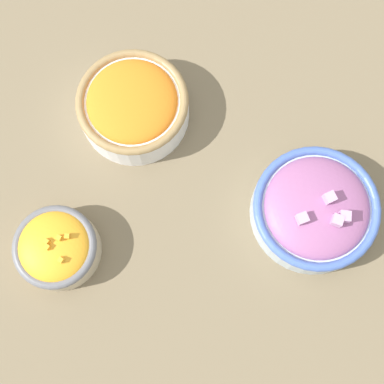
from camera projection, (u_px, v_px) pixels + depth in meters
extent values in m
plane|color=#75664C|center=(192.00, 197.00, 0.74)|extent=(3.00, 3.00, 0.00)
cylinder|color=white|center=(134.00, 108.00, 0.75)|extent=(0.15, 0.15, 0.05)
torus|color=#997A4C|center=(132.00, 101.00, 0.72)|extent=(0.15, 0.15, 0.01)
ellipsoid|color=orange|center=(132.00, 101.00, 0.72)|extent=(0.12, 0.12, 0.03)
cylinder|color=#B2C1CC|center=(313.00, 211.00, 0.72)|extent=(0.17, 0.17, 0.04)
torus|color=#4766B7|center=(317.00, 207.00, 0.70)|extent=(0.17, 0.17, 0.01)
ellipsoid|color=#9E5B8E|center=(317.00, 207.00, 0.70)|extent=(0.14, 0.14, 0.04)
cube|color=#C699C1|center=(330.00, 198.00, 0.68)|extent=(0.02, 0.02, 0.01)
cube|color=#C699C1|center=(338.00, 218.00, 0.67)|extent=(0.01, 0.01, 0.01)
cube|color=#C699C1|center=(345.00, 216.00, 0.67)|extent=(0.02, 0.02, 0.01)
cube|color=#C699C1|center=(302.00, 218.00, 0.67)|extent=(0.02, 0.02, 0.01)
cylinder|color=beige|center=(58.00, 249.00, 0.71)|extent=(0.11, 0.11, 0.04)
torus|color=slate|center=(54.00, 247.00, 0.69)|extent=(0.11, 0.11, 0.01)
ellipsoid|color=orange|center=(54.00, 247.00, 0.69)|extent=(0.10, 0.10, 0.03)
cube|color=#F4A828|center=(46.00, 241.00, 0.67)|extent=(0.01, 0.01, 0.01)
cube|color=#F4A828|center=(61.00, 260.00, 0.67)|extent=(0.01, 0.01, 0.01)
cube|color=#F4A828|center=(47.00, 247.00, 0.67)|extent=(0.01, 0.01, 0.01)
cube|color=#F4A828|center=(67.00, 236.00, 0.67)|extent=(0.01, 0.01, 0.01)
cube|color=#F4A828|center=(59.00, 238.00, 0.67)|extent=(0.01, 0.01, 0.01)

